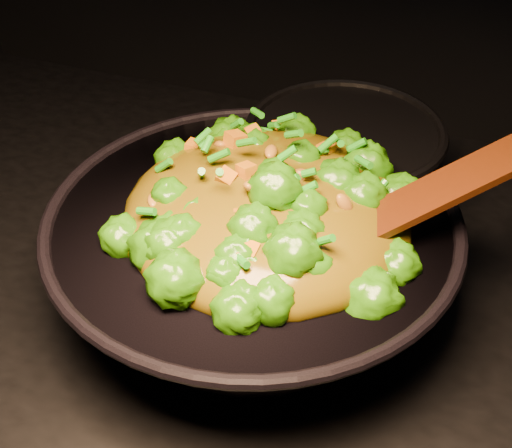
% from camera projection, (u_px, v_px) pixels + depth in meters
% --- Properties ---
extents(wok, '(0.43, 0.43, 0.12)m').
position_uv_depth(wok, '(253.00, 261.00, 0.76)').
color(wok, black).
rests_on(wok, stovetop).
extents(stir_fry, '(0.39, 0.39, 0.10)m').
position_uv_depth(stir_fry, '(268.00, 177.00, 0.69)').
color(stir_fry, '#2B7608').
rests_on(stir_fry, wok).
extents(spatula, '(0.25, 0.20, 0.12)m').
position_uv_depth(spatula, '(423.00, 199.00, 0.66)').
color(spatula, '#3E1904').
rests_on(spatula, wok).
extents(back_pot, '(0.26, 0.26, 0.13)m').
position_uv_depth(back_pot, '(342.00, 171.00, 0.87)').
color(back_pot, black).
rests_on(back_pot, stovetop).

